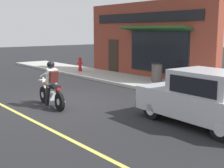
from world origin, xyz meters
The scene contains 8 objects.
ground_plane centered at (0.00, 0.00, 0.00)m, with size 80.00×80.00×0.00m, color black.
sidewalk_curb centered at (5.32, 3.00, 0.07)m, with size 2.60×22.00×0.14m, color #ADAAA3.
storefront_building centered at (6.85, 2.38, 2.11)m, with size 1.25×9.19×4.20m.
motorcycle_with_rider centered at (-0.53, -0.32, 0.68)m, with size 0.61×2.02×1.62m.
car_hatchback centered at (1.74, -4.91, 0.77)m, with size 1.81×3.85×1.57m.
traffic_cone centered at (4.57, -1.71, 0.43)m, with size 0.36×0.36×0.60m.
trash_bin centered at (5.64, 0.42, 0.64)m, with size 0.56×0.56×0.98m.
fire_hydrant centered at (5.04, 6.33, 0.57)m, with size 0.36×0.24×0.88m.
Camera 1 is at (-5.62, -9.92, 2.64)m, focal length 50.00 mm.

